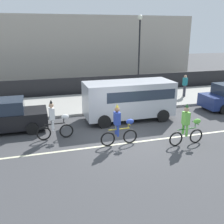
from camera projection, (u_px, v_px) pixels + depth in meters
ground_plane at (123, 139)px, 12.40m from camera, size 80.00×80.00×0.00m
road_centre_line at (127, 143)px, 11.94m from camera, size 36.00×0.14×0.01m
sidewalk_curb at (93, 103)px, 18.32m from camera, size 60.00×5.00×0.15m
fence_line at (85, 86)px, 20.79m from camera, size 40.00×0.08×1.40m
building_backdrop at (51, 48)px, 27.40m from camera, size 28.00×8.00×6.28m
parade_cyclist_zebra at (55, 122)px, 12.19m from camera, size 1.72×0.50×1.92m
parade_cyclist_cobalt at (119, 127)px, 11.55m from camera, size 1.72×0.50×1.92m
parade_cyclist_lime at (187, 127)px, 11.57m from camera, size 1.72×0.50×1.92m
parked_van_silver at (130, 97)px, 14.84m from camera, size 5.00×2.22×2.18m
parked_car_black at (5, 117)px, 13.16m from camera, size 4.10×1.92×1.64m
street_lamp_post at (139, 43)px, 19.89m from camera, size 0.36×0.36×5.86m
pedestrian_onlooker at (185, 85)px, 19.48m from camera, size 0.32×0.20×1.62m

